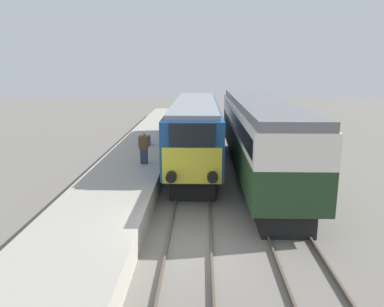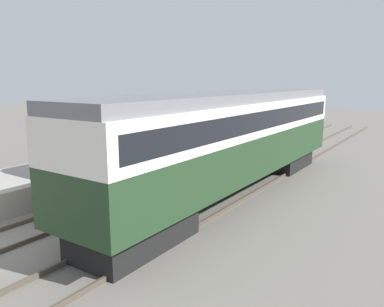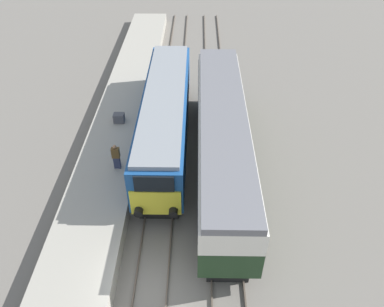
{
  "view_description": "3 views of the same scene",
  "coord_description": "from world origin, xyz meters",
  "views": [
    {
      "loc": [
        0.38,
        -11.26,
        5.8
      ],
      "look_at": [
        0.0,
        3.75,
        2.29
      ],
      "focal_mm": 35.0,
      "sensor_mm": 36.0,
      "label": 1
    },
    {
      "loc": [
        10.22,
        -4.9,
        4.59
      ],
      "look_at": [
        1.7,
        7.75,
        1.6
      ],
      "focal_mm": 35.0,
      "sensor_mm": 36.0,
      "label": 2
    },
    {
      "loc": [
        1.96,
        -8.76,
        15.11
      ],
      "look_at": [
        1.7,
        7.75,
        1.6
      ],
      "focal_mm": 35.0,
      "sensor_mm": 36.0,
      "label": 3
    }
  ],
  "objects": [
    {
      "name": "rails_far_track",
      "position": [
        3.4,
        5.0,
        0.07
      ],
      "size": [
        1.5,
        60.0,
        0.14
      ],
      "color": "#4C4238",
      "rests_on": "ground_plane"
    },
    {
      "name": "person_on_platform",
      "position": [
        -2.55,
        7.27,
        1.71
      ],
      "size": [
        0.44,
        0.26,
        1.61
      ],
      "color": "#2D334C",
      "rests_on": "platform_left"
    },
    {
      "name": "locomotive",
      "position": [
        0.0,
        10.76,
        2.14
      ],
      "size": [
        2.7,
        14.52,
        3.81
      ],
      "color": "black",
      "rests_on": "ground_plane"
    },
    {
      "name": "ground_plane",
      "position": [
        0.0,
        0.0,
        0.0
      ],
      "size": [
        120.0,
        120.0,
        0.0
      ],
      "primitive_type": "plane",
      "color": "slate"
    },
    {
      "name": "luggage_crate",
      "position": [
        -3.22,
        11.88,
        1.22
      ],
      "size": [
        0.7,
        0.56,
        0.6
      ],
      "color": "#4C4C51",
      "rests_on": "platform_left"
    },
    {
      "name": "passenger_carriage",
      "position": [
        3.4,
        8.25,
        2.48
      ],
      "size": [
        2.75,
        16.12,
        4.13
      ],
      "color": "black",
      "rests_on": "ground_plane"
    },
    {
      "name": "rails_near_track",
      "position": [
        0.0,
        5.0,
        0.07
      ],
      "size": [
        1.51,
        60.0,
        0.14
      ],
      "color": "#4C4238",
      "rests_on": "ground_plane"
    },
    {
      "name": "platform_left",
      "position": [
        -3.3,
        8.0,
        0.46
      ],
      "size": [
        3.5,
        50.0,
        0.92
      ],
      "color": "#9E998C",
      "rests_on": "ground_plane"
    }
  ]
}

